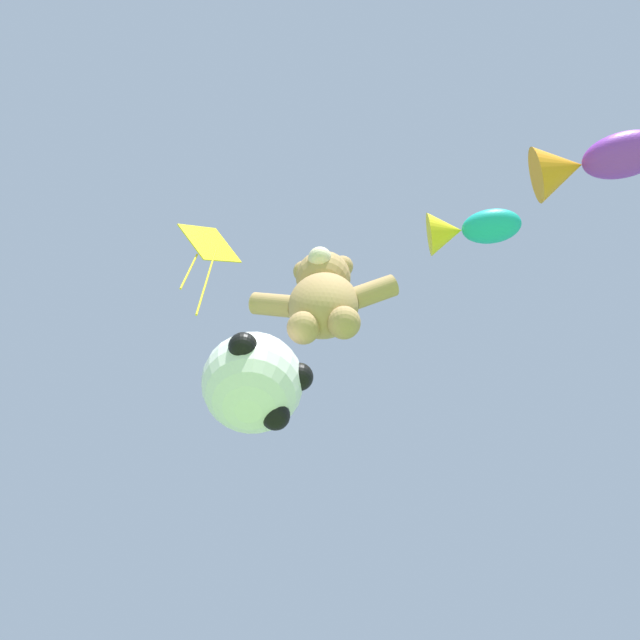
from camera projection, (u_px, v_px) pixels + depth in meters
name	position (u px, v px, depth m)	size (l,w,h in m)	color
teddy_bear_kite	(323.00, 296.00, 8.51)	(1.80, 0.79, 1.83)	tan
soccer_ball_kite	(254.00, 383.00, 7.39)	(1.17, 1.16, 1.08)	white
fish_kite_teal	(468.00, 229.00, 11.29)	(1.46, 0.70, 0.70)	#19ADB2
fish_kite_violet	(591.00, 162.00, 11.35)	(2.13, 1.03, 0.92)	purple
diamond_kite	(208.00, 249.00, 11.53)	(0.92, 0.84, 3.09)	yellow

